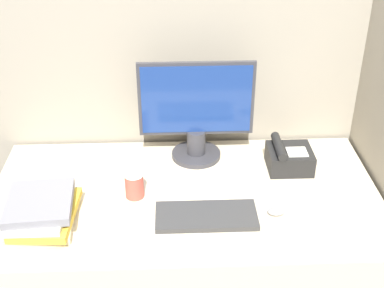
{
  "coord_description": "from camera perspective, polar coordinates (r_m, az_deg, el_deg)",
  "views": [
    {
      "loc": [
        -0.04,
        -1.29,
        1.98
      ],
      "look_at": [
        0.03,
        0.45,
        0.95
      ],
      "focal_mm": 50.0,
      "sensor_mm": 36.0,
      "label": 1
    }
  ],
  "objects": [
    {
      "name": "cubicle_panel_rear",
      "position": [
        2.46,
        -1.04,
        1.11
      ],
      "size": [
        1.92,
        0.04,
        1.53
      ],
      "color": "gray",
      "rests_on": "ground_plane"
    },
    {
      "name": "desk",
      "position": [
        2.33,
        -0.66,
        -12.79
      ],
      "size": [
        1.52,
        0.81,
        0.75
      ],
      "color": "beige",
      "rests_on": "ground_plane"
    },
    {
      "name": "monitor",
      "position": [
        2.23,
        0.46,
        3.12
      ],
      "size": [
        0.48,
        0.21,
        0.44
      ],
      "color": "#333338",
      "rests_on": "desk"
    },
    {
      "name": "keyboard",
      "position": [
        1.97,
        1.54,
        -7.68
      ],
      "size": [
        0.37,
        0.17,
        0.02
      ],
      "color": "#333333",
      "rests_on": "desk"
    },
    {
      "name": "mouse",
      "position": [
        2.01,
        8.96,
        -7.14
      ],
      "size": [
        0.06,
        0.04,
        0.02
      ],
      "color": "gray",
      "rests_on": "desk"
    },
    {
      "name": "coffee_cup",
      "position": [
        2.06,
        -6.17,
        -4.33
      ],
      "size": [
        0.08,
        0.08,
        0.11
      ],
      "color": "#BF4C3F",
      "rests_on": "desk"
    },
    {
      "name": "book_stack",
      "position": [
        1.99,
        -15.71,
        -6.95
      ],
      "size": [
        0.25,
        0.31,
        0.11
      ],
      "color": "#C6B78C",
      "rests_on": "desk"
    },
    {
      "name": "desk_telephone",
      "position": [
        2.26,
        10.27,
        -1.45
      ],
      "size": [
        0.18,
        0.18,
        0.12
      ],
      "color": "black",
      "rests_on": "desk"
    }
  ]
}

